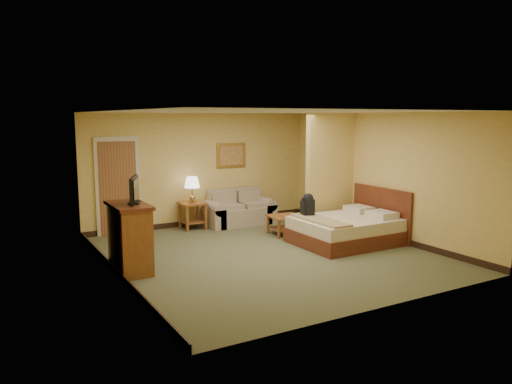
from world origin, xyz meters
TOP-DOWN VIEW (x-y plane):
  - floor at (0.00, 0.00)m, footprint 6.00×6.00m
  - ceiling at (0.00, 0.00)m, footprint 6.00×6.00m
  - back_wall at (0.00, 3.00)m, footprint 5.50×0.02m
  - left_wall at (-2.75, 0.00)m, footprint 0.02×6.00m
  - right_wall at (2.75, 0.00)m, footprint 0.02×6.00m
  - partition at (2.15, 0.93)m, footprint 1.20×0.15m
  - door at (-1.95, 2.96)m, footprint 0.94×0.16m
  - baseboard at (0.00, 2.99)m, footprint 5.50×0.02m
  - loveseat at (0.78, 2.57)m, footprint 1.64×0.76m
  - side_table at (-0.37, 2.65)m, footprint 0.55×0.55m
  - table_lamp at (-0.37, 2.65)m, footprint 0.35×0.35m
  - coffee_table at (1.13, 1.13)m, footprint 0.72×0.72m
  - wall_picture at (0.78, 2.97)m, footprint 0.76×0.04m
  - dresser at (-2.48, 0.22)m, footprint 0.55×1.05m
  - tv at (-2.38, 0.22)m, footprint 0.33×0.67m
  - bed at (1.82, -0.10)m, footprint 1.96×1.65m
  - backpack at (1.19, 0.39)m, footprint 0.23×0.30m

SIDE VIEW (x-z plane):
  - floor at x=0.00m, z-range 0.00..0.00m
  - baseboard at x=0.00m, z-range 0.00..0.12m
  - loveseat at x=0.78m, z-range -0.14..0.68m
  - bed at x=1.82m, z-range -0.24..0.82m
  - coffee_table at x=1.13m, z-range 0.09..0.51m
  - side_table at x=-0.37m, z-range 0.10..0.70m
  - dresser at x=-2.48m, z-range 0.01..1.13m
  - backpack at x=1.19m, z-range 0.53..1.01m
  - door at x=-1.95m, z-range -0.02..2.08m
  - table_lamp at x=-0.37m, z-range 0.76..1.34m
  - back_wall at x=0.00m, z-range 0.00..2.60m
  - left_wall at x=-2.75m, z-range 0.00..2.60m
  - right_wall at x=2.75m, z-range 0.00..2.60m
  - partition at x=2.15m, z-range 0.00..2.60m
  - tv at x=-2.38m, z-range 1.11..1.55m
  - wall_picture at x=0.78m, z-range 1.31..1.89m
  - ceiling at x=0.00m, z-range 2.60..2.60m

